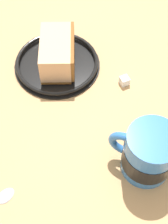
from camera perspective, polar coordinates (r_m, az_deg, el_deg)
name	(u,v)px	position (r cm, az deg, el deg)	size (l,w,h in cm)	color
ground_plane	(63,101)	(62.25, -3.55, 1.86)	(138.48, 138.48, 2.55)	tan
small_plate	(57,63)	(65.56, -4.61, 8.30)	(16.62, 16.62, 1.45)	black
cake_slice	(58,53)	(63.44, -4.54, 10.04)	(11.72, 8.68, 5.69)	brown
tea_mug	(148,153)	(51.13, 10.88, -6.93)	(8.56, 9.35, 9.13)	#3372BF
sugar_cube	(124,79)	(63.11, 6.78, 5.60)	(1.57, 1.57, 1.57)	white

